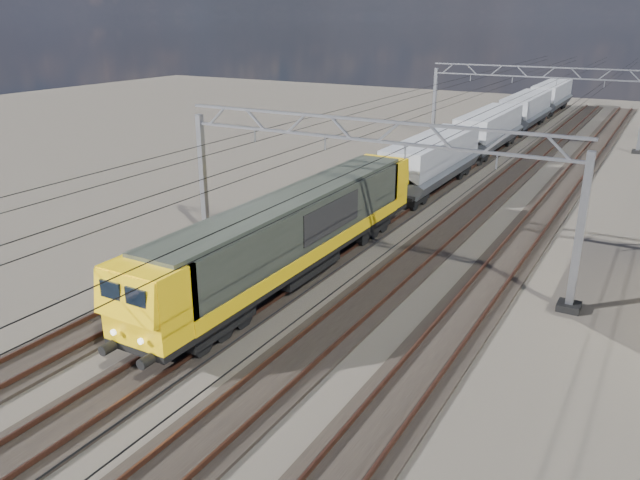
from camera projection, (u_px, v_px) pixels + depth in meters
The scene contains 13 objects.
ground at pixel (320, 297), 26.79m from camera, with size 160.00×160.00×0.00m, color black.
track_outer_west at pixel (210, 269), 29.56m from camera, with size 2.60×140.00×0.30m.
track_loco at pixel (281, 286), 27.70m from camera, with size 2.60×140.00×0.30m.
track_inner_east at pixel (362, 306), 25.83m from camera, with size 2.60×140.00×0.30m.
track_outer_east at pixel (455, 328), 23.97m from camera, with size 2.60×140.00×0.30m.
catenary_gantry_mid at pixel (363, 188), 28.74m from camera, with size 19.90×0.90×7.11m.
catenary_gantry_far at pixel (532, 102), 58.18m from camera, with size 19.90×0.90×7.11m.
overhead_wires at pixel (398, 135), 31.39m from camera, with size 12.03×140.00×0.53m.
locomotive at pixel (295, 230), 27.99m from camera, with size 2.76×21.10×3.62m.
hopper_wagon_lead at pixel (432, 159), 42.49m from camera, with size 3.38×13.00×3.25m.
hopper_wagon_mid at pixel (489, 128), 54.11m from camera, with size 3.38×13.00×3.25m.
hopper_wagon_third at pixel (526, 109), 65.72m from camera, with size 3.38×13.00×3.25m.
hopper_wagon_fourth at pixel (551, 95), 77.33m from camera, with size 3.38×13.00×3.25m.
Camera 1 is at (12.09, -21.18, 11.35)m, focal length 35.00 mm.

